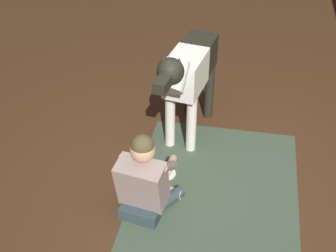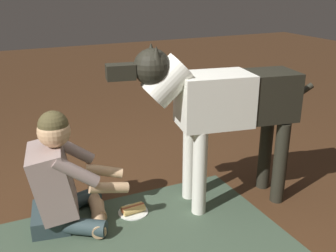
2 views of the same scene
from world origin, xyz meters
name	(u,v)px [view 2 (image 2 of 2)]	position (x,y,z in m)	size (l,w,h in m)	color
ground_plane	(136,238)	(0.00, 0.00, 0.00)	(16.03, 16.03, 0.00)	#462B19
person_sitting_on_floor	(61,180)	(0.38, -0.36, 0.33)	(0.69, 0.57, 0.81)	#2F4144
large_dog	(222,104)	(-0.73, -0.18, 0.77)	(1.49, 0.45, 1.20)	white
hot_dog_on_plate	(133,210)	(-0.09, -0.28, 0.03)	(0.21, 0.21, 0.06)	white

